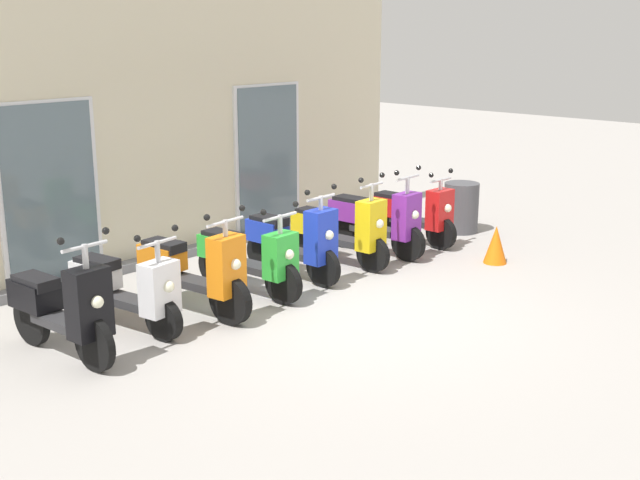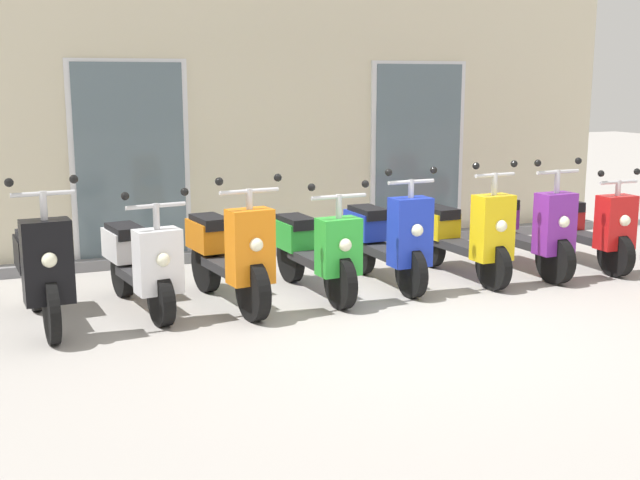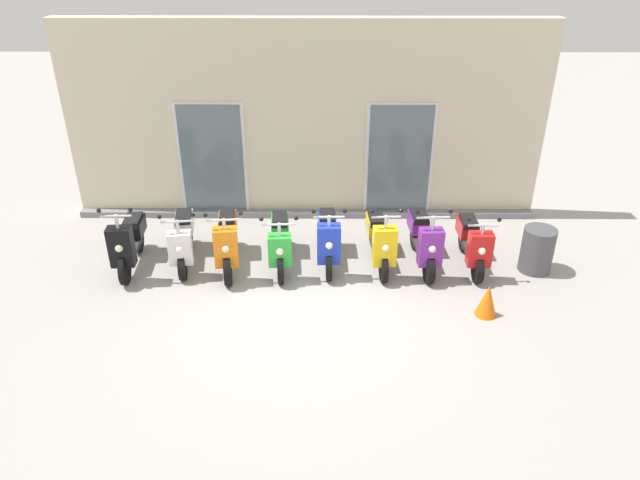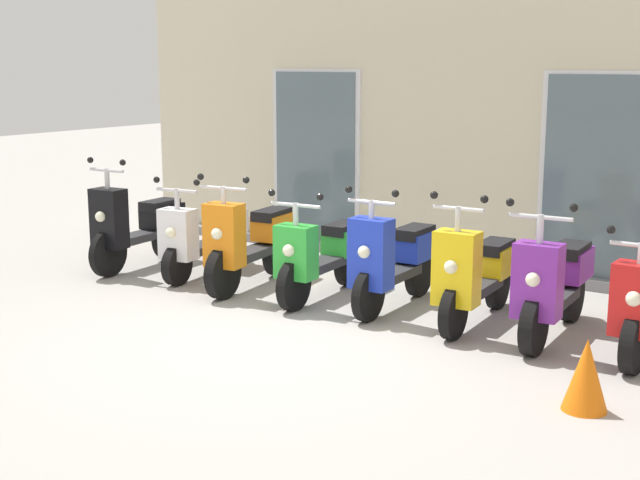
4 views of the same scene
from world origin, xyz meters
name	(u,v)px [view 1 (image 1 of 4)]	position (x,y,z in m)	size (l,w,h in m)	color
ground_plane	(351,311)	(0.00, 0.00, 0.00)	(40.00, 40.00, 0.00)	#A8A39E
storefront_facade	(162,126)	(0.00, 3.42, 1.82)	(9.05, 0.50, 3.76)	beige
scooter_black	(62,307)	(-2.92, 1.16, 0.52)	(0.55, 1.59, 1.34)	black
scooter_white	(126,289)	(-2.06, 1.37, 0.46)	(0.61, 1.56, 1.17)	black
scooter_orange	(194,272)	(-1.27, 1.21, 0.50)	(0.61, 1.67, 1.27)	black
scooter_green	(248,258)	(-0.39, 1.30, 0.46)	(0.61, 1.64, 1.17)	black
scooter_blue	(294,240)	(0.42, 1.33, 0.51)	(0.56, 1.57, 1.26)	black
scooter_yellow	(341,230)	(1.30, 1.31, 0.48)	(0.53, 1.63, 1.29)	black
scooter_purple	(377,220)	(2.04, 1.30, 0.49)	(0.59, 1.64, 1.29)	black
scooter_red	(413,213)	(2.87, 1.28, 0.46)	(0.55, 1.53, 1.15)	black
trash_bin	(461,207)	(3.94, 1.14, 0.39)	(0.54, 0.54, 0.78)	#4C4C51
traffic_cone	(496,244)	(2.80, -0.17, 0.26)	(0.32, 0.32, 0.52)	orange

